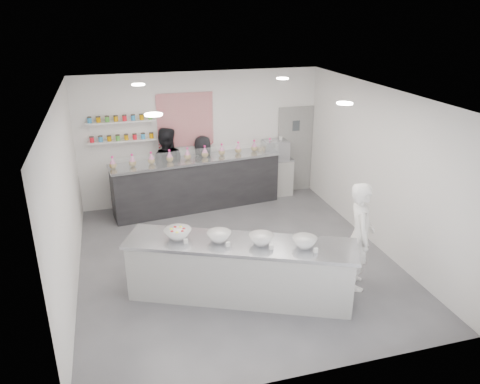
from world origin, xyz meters
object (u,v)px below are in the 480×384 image
object	(u,v)px
prep_counter	(240,270)
back_bar	(197,183)
espresso_machine	(275,150)
espresso_ledge	(268,178)
woman_prep	(360,236)
staff_right	(204,170)
staff_left	(166,168)

from	to	relation	value
prep_counter	back_bar	distance (m)	3.66
espresso_machine	back_bar	bearing A→B (deg)	-172.72
prep_counter	espresso_ledge	xyz separation A→B (m)	(1.79, 3.90, -0.03)
prep_counter	woman_prep	bearing A→B (deg)	18.16
prep_counter	espresso_machine	bearing A→B (deg)	87.35
prep_counter	staff_right	bearing A→B (deg)	110.69
prep_counter	staff_left	bearing A→B (deg)	123.01
espresso_machine	staff_right	size ratio (longest dim) A/B	0.37
back_bar	staff_right	size ratio (longest dim) A/B	2.37
staff_right	woman_prep	bearing A→B (deg)	113.90
woman_prep	staff_left	size ratio (longest dim) A/B	0.97
prep_counter	espresso_ledge	size ratio (longest dim) A/B	2.90
espresso_machine	woman_prep	distance (m)	4.11
espresso_ledge	staff_right	world-z (taller)	staff_right
espresso_machine	staff_right	distance (m)	1.77
espresso_ledge	prep_counter	bearing A→B (deg)	-114.66
prep_counter	back_bar	xyz separation A→B (m)	(0.03, 3.66, 0.11)
espresso_ledge	back_bar	bearing A→B (deg)	-172.00
prep_counter	staff_left	size ratio (longest dim) A/B	1.91
back_bar	staff_left	distance (m)	0.77
espresso_ledge	staff_left	xyz separation A→B (m)	(-2.40, 0.00, 0.48)
back_bar	espresso_ledge	distance (m)	1.78
espresso_ledge	staff_left	size ratio (longest dim) A/B	0.66
espresso_machine	staff_left	size ratio (longest dim) A/B	0.32
staff_right	back_bar	bearing A→B (deg)	52.64
prep_counter	back_bar	world-z (taller)	back_bar
staff_left	back_bar	bearing A→B (deg)	172.13
prep_counter	espresso_ledge	distance (m)	4.29
woman_prep	prep_counter	bearing A→B (deg)	104.84
espresso_machine	woman_prep	bearing A→B (deg)	-90.48
staff_left	staff_right	size ratio (longest dim) A/B	1.16
prep_counter	woman_prep	world-z (taller)	woman_prep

